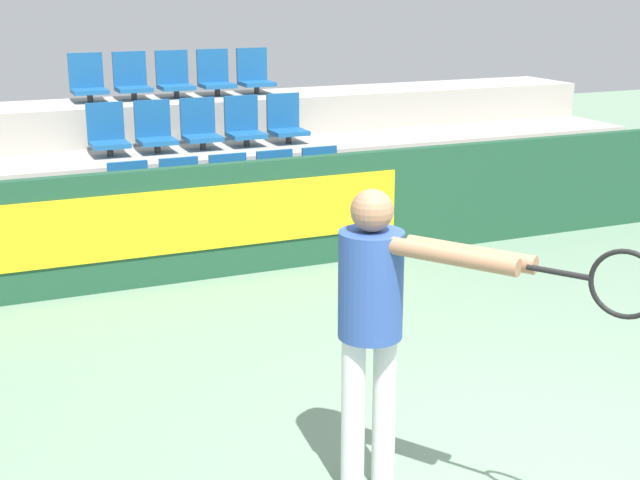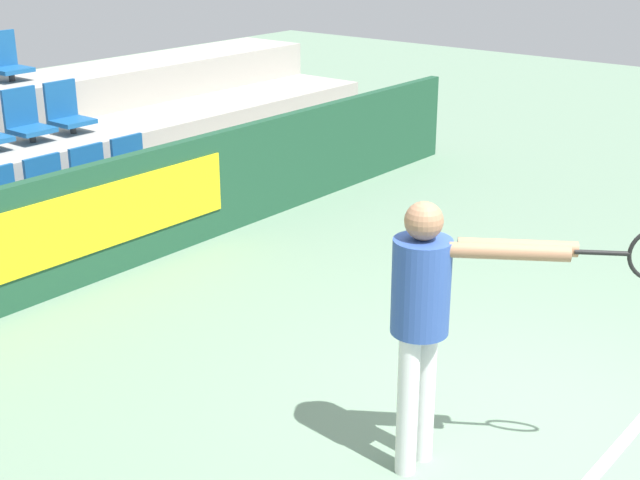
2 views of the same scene
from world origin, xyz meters
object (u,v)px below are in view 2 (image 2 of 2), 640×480
Objects in this scene: stadium_chair_1 at (3,204)px; stadium_chair_3 at (94,179)px; stadium_chair_4 at (134,169)px; stadium_chair_8 at (26,120)px; stadium_chair_2 at (51,191)px; tennis_player at (433,306)px; stadium_chair_14 at (6,61)px; stadium_chair_9 at (67,112)px.

stadium_chair_1 is 1.00× the size of stadium_chair_3.
stadium_chair_8 reaches higher than stadium_chair_4.
stadium_chair_2 is 1.04m from stadium_chair_4.
tennis_player is at bearing -104.42° from stadium_chair_3.
stadium_chair_8 reaches higher than stadium_chair_1.
stadium_chair_14 reaches higher than stadium_chair_4.
stadium_chair_14 is at bearing 64.41° from stadium_chair_2.
stadium_chair_1 is 1.57m from stadium_chair_8.
stadium_chair_9 reaches higher than stadium_chair_1.
stadium_chair_14 is (1.04, 2.18, 0.91)m from stadium_chair_2.
tennis_player is at bearing -106.61° from stadium_chair_9.
stadium_chair_4 is 0.33× the size of tennis_player.
stadium_chair_2 is 1.00× the size of stadium_chair_4.
stadium_chair_8 is (1.04, 1.09, 0.46)m from stadium_chair_1.
stadium_chair_1 is 0.52m from stadium_chair_2.
stadium_chair_4 is at bearing 37.06° from tennis_player.
stadium_chair_2 is 0.33× the size of tennis_player.
stadium_chair_2 is 4.84m from tennis_player.
stadium_chair_14 is at bearing 76.53° from stadium_chair_3.
stadium_chair_9 is (0.52, 1.09, 0.46)m from stadium_chair_3.
stadium_chair_3 is at bearing 180.00° from stadium_chair_4.
stadium_chair_1 is 2.83m from stadium_chair_14.
tennis_player is at bearing -110.12° from stadium_chair_4.
stadium_chair_8 is at bearing 115.59° from stadium_chair_4.
stadium_chair_8 is 1.00× the size of stadium_chair_9.
stadium_chair_2 is 1.00× the size of stadium_chair_9.
stadium_chair_8 is 0.33× the size of tennis_player.
stadium_chair_4 is 2.36m from stadium_chair_14.
tennis_player reaches higher than stadium_chair_8.
stadium_chair_4 is 1.29m from stadium_chair_8.
stadium_chair_1 is at bearing 180.00° from stadium_chair_3.
stadium_chair_9 is at bearing 34.84° from stadium_chair_1.
stadium_chair_1 is 1.96m from stadium_chair_9.
stadium_chair_3 is at bearing -90.00° from stadium_chair_8.
stadium_chair_8 is 1.29m from stadium_chair_14.
stadium_chair_14 is 7.18m from tennis_player.
stadium_chair_8 is 5.98m from tennis_player.
stadium_chair_3 is 1.00× the size of stadium_chair_8.
tennis_player is (-1.75, -4.77, 0.40)m from stadium_chair_4.
tennis_player reaches higher than stadium_chair_1.
stadium_chair_9 reaches higher than stadium_chair_3.
stadium_chair_3 is (0.52, 0.00, 0.00)m from stadium_chair_2.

